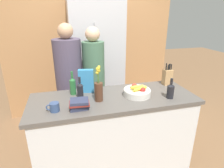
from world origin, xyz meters
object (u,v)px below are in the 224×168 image
object	(u,v)px
bottle_oil	(171,90)
coffee_mug	(54,107)
person_at_sink	(69,80)
refrigerator	(96,62)
flower_vase	(99,89)
book_stack	(79,104)
cereal_box	(86,81)
bottle_vinegar	(80,90)
knife_block	(167,77)
person_in_blue	(94,79)
bottle_wine	(73,85)
fruit_bowl	(137,91)

from	to	relation	value
bottle_oil	coffee_mug	bearing A→B (deg)	179.30
bottle_oil	person_at_sink	size ratio (longest dim) A/B	0.13
refrigerator	coffee_mug	xyz separation A→B (m)	(-0.65, -1.41, -0.03)
flower_vase	bottle_oil	xyz separation A→B (m)	(0.75, -0.13, -0.04)
book_stack	bottle_oil	distance (m)	0.96
person_at_sink	cereal_box	bearing A→B (deg)	-85.85
bottle_vinegar	coffee_mug	bearing A→B (deg)	-139.59
knife_block	bottle_oil	xyz separation A→B (m)	(-0.18, -0.37, -0.02)
bottle_oil	person_in_blue	distance (m)	1.07
refrigerator	knife_block	distance (m)	1.27
bottle_wine	person_in_blue	bearing A→B (deg)	55.89
book_stack	fruit_bowl	bearing A→B (deg)	13.59
coffee_mug	bottle_vinegar	xyz separation A→B (m)	(0.26, 0.22, 0.05)
bottle_vinegar	person_at_sink	bearing A→B (deg)	97.92
fruit_bowl	cereal_box	distance (m)	0.58
bottle_vinegar	person_in_blue	distance (m)	0.65
flower_vase	bottle_vinegar	xyz separation A→B (m)	(-0.18, 0.11, -0.04)
flower_vase	bottle_vinegar	bearing A→B (deg)	149.08
refrigerator	coffee_mug	distance (m)	1.56
knife_block	bottle_vinegar	bearing A→B (deg)	-172.99
cereal_box	book_stack	bearing A→B (deg)	-107.05
person_at_sink	fruit_bowl	bearing A→B (deg)	-61.25
fruit_bowl	bottle_wine	xyz separation A→B (m)	(-0.68, 0.21, 0.06)
book_stack	bottle_oil	size ratio (longest dim) A/B	0.88
bottle_oil	refrigerator	bearing A→B (deg)	110.50
fruit_bowl	person_in_blue	xyz separation A→B (m)	(-0.36, 0.67, -0.05)
fruit_bowl	coffee_mug	xyz separation A→B (m)	(-0.87, -0.14, -0.00)
coffee_mug	bottle_wine	xyz separation A→B (m)	(0.19, 0.35, 0.06)
refrigerator	fruit_bowl	distance (m)	1.29
refrigerator	bottle_oil	bearing A→B (deg)	-69.50
knife_block	bottle_vinegar	xyz separation A→B (m)	(-1.10, -0.14, -0.01)
flower_vase	person_in_blue	size ratio (longest dim) A/B	0.23
refrigerator	person_at_sink	world-z (taller)	refrigerator
cereal_box	bottle_wine	xyz separation A→B (m)	(-0.15, -0.02, -0.03)
fruit_bowl	book_stack	world-z (taller)	fruit_bowl
flower_vase	bottle_oil	distance (m)	0.76
bottle_oil	person_at_sink	distance (m)	1.33
fruit_bowl	person_in_blue	world-z (taller)	person_in_blue
book_stack	refrigerator	bearing A→B (deg)	73.44
refrigerator	coffee_mug	world-z (taller)	refrigerator
coffee_mug	bottle_oil	xyz separation A→B (m)	(1.19, -0.01, 0.04)
refrigerator	knife_block	size ratio (longest dim) A/B	7.37
flower_vase	book_stack	size ratio (longest dim) A/B	1.94
cereal_box	person_in_blue	size ratio (longest dim) A/B	0.16
refrigerator	bottle_oil	xyz separation A→B (m)	(0.53, -1.43, 0.01)
knife_block	book_stack	xyz separation A→B (m)	(-1.14, -0.37, -0.05)
bottle_vinegar	person_at_sink	xyz separation A→B (m)	(-0.09, 0.62, -0.09)
fruit_bowl	coffee_mug	bearing A→B (deg)	-170.91
cereal_box	bottle_vinegar	xyz separation A→B (m)	(-0.08, -0.15, -0.04)
fruit_bowl	flower_vase	world-z (taller)	flower_vase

